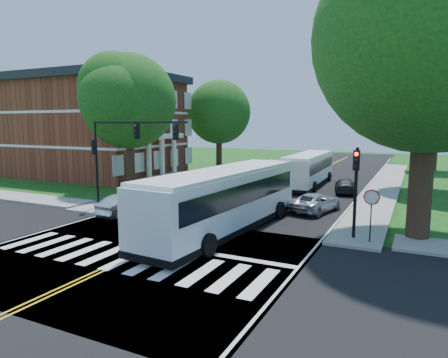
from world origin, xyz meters
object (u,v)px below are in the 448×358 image
Objects in this scene: signal_nw at (123,144)px; bus_lead at (225,199)px; bus_follow at (309,169)px; dark_sedan at (345,186)px; signal_ne at (356,181)px; hatchback at (129,205)px; suv at (316,202)px.

bus_lead is (7.70, -1.25, -2.63)m from signal_nw.
bus_follow is (7.73, 16.25, -2.82)m from signal_nw.
signal_nw is 1.77× the size of dark_sedan.
signal_ne reaches higher than bus_lead.
bus_follow is 2.82× the size of dark_sedan.
hatchback is at bearing 65.92° from bus_follow.
bus_follow is 4.68m from dark_sedan.
suv is 1.08× the size of dark_sedan.
bus_follow is at bearing -104.19° from hatchback.
hatchback reaches higher than suv.
hatchback is 11.86m from suv.
bus_follow is at bearing 111.29° from signal_ne.
signal_nw is 3.82m from hatchback.
suv reaches higher than dark_sedan.
signal_nw reaches higher than bus_follow.
bus_lead is 3.10× the size of hatchback.
hatchback is (-6.88, 0.62, -1.05)m from bus_lead.
signal_nw is 12.82m from suv.
signal_nw is 18.18m from dark_sedan.
bus_follow is at bearing -86.06° from bus_lead.
hatchback is at bearing -1.11° from bus_lead.
signal_nw is at bearing -179.95° from signal_ne.
dark_sedan is (11.47, 13.59, -3.78)m from signal_nw.
bus_lead reaches higher than hatchback.
bus_lead is at bearing 63.94° from dark_sedan.
bus_lead is at bearing 78.45° from suv.
dark_sedan is at bearing 49.85° from signal_nw.
signal_ne is 14.03m from dark_sedan.
signal_ne reaches higher than suv.
suv is at bearing 119.43° from signal_ne.
signal_nw reaches higher than hatchback.
dark_sedan is (-2.59, 13.58, -2.37)m from signal_ne.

